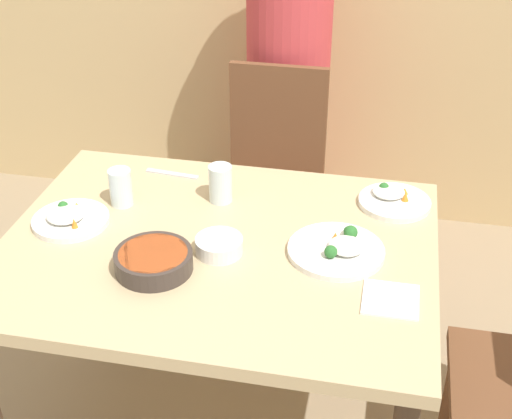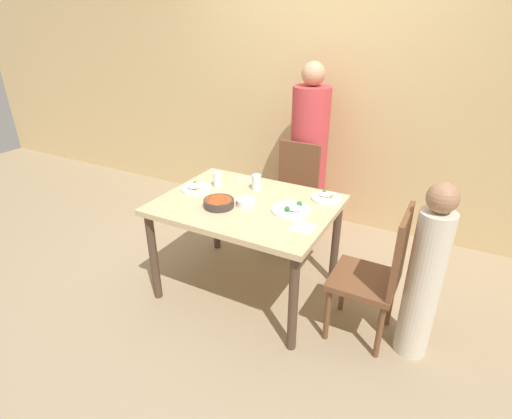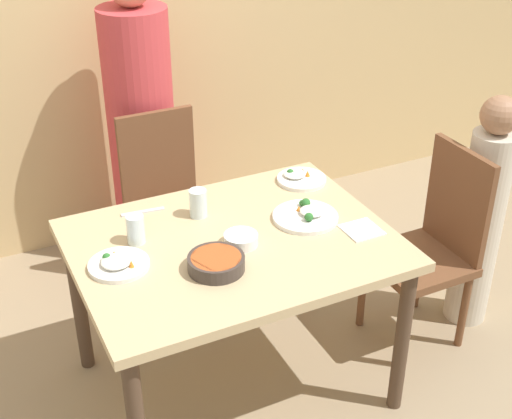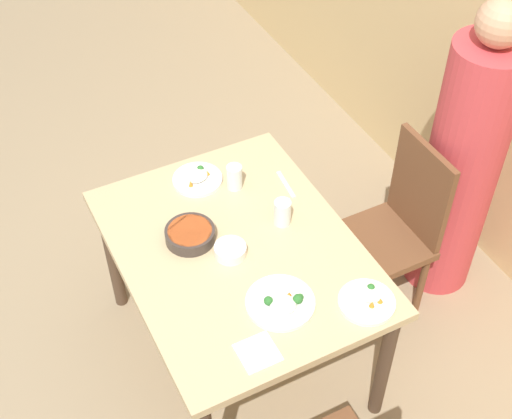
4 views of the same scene
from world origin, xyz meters
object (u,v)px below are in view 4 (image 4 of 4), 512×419
(bowl_curry, at_px, (190,234))
(glass_water_tall, at_px, (282,212))
(person_adult, at_px, (462,167))
(plate_rice_adult, at_px, (368,300))
(chair_adult_spot, at_px, (395,227))

(bowl_curry, height_order, glass_water_tall, glass_water_tall)
(person_adult, distance_m, plate_rice_adult, 0.95)
(chair_adult_spot, distance_m, bowl_curry, 1.01)
(person_adult, bearing_deg, bowl_curry, -96.35)
(plate_rice_adult, bearing_deg, bowl_curry, -142.29)
(person_adult, relative_size, bowl_curry, 7.60)
(bowl_curry, bearing_deg, person_adult, 83.65)
(chair_adult_spot, distance_m, person_adult, 0.41)
(bowl_curry, xyz_separation_m, plate_rice_adult, (0.61, 0.47, -0.01))
(bowl_curry, relative_size, plate_rice_adult, 0.95)
(plate_rice_adult, bearing_deg, person_adult, 119.23)
(chair_adult_spot, bearing_deg, bowl_curry, -98.55)
(chair_adult_spot, relative_size, person_adult, 0.59)
(plate_rice_adult, xyz_separation_m, glass_water_tall, (-0.52, -0.09, 0.04))
(chair_adult_spot, relative_size, glass_water_tall, 7.94)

